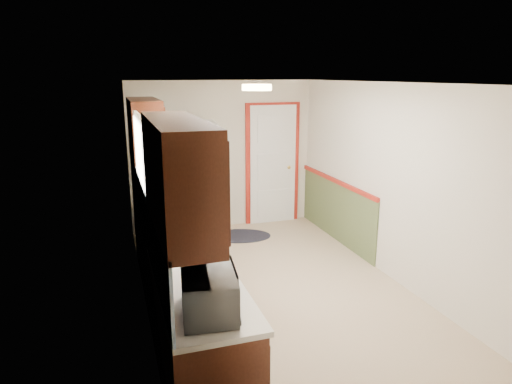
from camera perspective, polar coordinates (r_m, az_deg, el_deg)
room_shell at (r=5.15m, az=2.58°, el=0.00°), size 3.20×5.20×2.52m
kitchen_run at (r=4.71m, az=-10.51°, el=-6.62°), size 0.63×4.00×2.20m
back_wall_trim at (r=7.57m, az=3.74°, el=2.29°), size 1.12×2.30×2.08m
ceiling_fixture at (r=4.70m, az=0.10°, el=12.95°), size 0.30×0.30×0.06m
microwave at (r=3.09m, az=-5.84°, el=-11.88°), size 0.36×0.56×0.36m
refrigerator at (r=6.90m, az=-8.11°, el=1.13°), size 0.82×0.79×1.82m
rug at (r=7.26m, az=-2.06°, el=-5.49°), size 1.11×0.87×0.01m
cooktop at (r=6.28m, az=-12.26°, el=0.01°), size 0.55×0.66×0.02m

